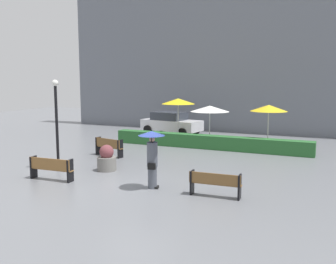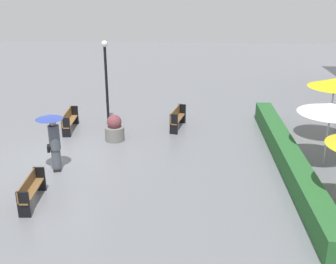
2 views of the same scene
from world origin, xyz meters
TOP-DOWN VIEW (x-y plane):
  - ground_plane at (0.00, 0.00)m, footprint 60.00×60.00m
  - bench_near_right at (2.94, 0.10)m, footprint 1.74×0.44m
  - bench_far_left at (-3.93, 4.30)m, footprint 1.69×0.69m
  - bench_near_left at (-3.43, -0.48)m, footprint 1.85×0.45m
  - pedestrian_with_umbrella at (0.61, 0.13)m, footprint 0.93×0.93m
  - planter_pot at (-2.35, 1.73)m, footprint 0.81×0.81m
  - lamp_post at (-4.40, 1.08)m, footprint 0.28×0.28m
  - patio_umbrella_yellow at (-2.79, 10.63)m, footprint 2.12×2.12m
  - patio_umbrella_white at (-0.41, 9.78)m, footprint 2.29×2.29m
  - hedge_strip at (-0.05, 8.40)m, footprint 11.28×0.70m

SIDE VIEW (x-z plane):
  - ground_plane at x=0.00m, z-range 0.00..0.00m
  - hedge_strip at x=-0.05m, z-range 0.00..0.75m
  - planter_pot at x=-2.35m, z-range -0.07..1.04m
  - bench_near_right at x=2.94m, z-range 0.08..0.90m
  - bench_near_left at x=-3.43m, z-range 0.07..0.95m
  - bench_far_left at x=-3.93m, z-range 0.08..0.99m
  - pedestrian_with_umbrella at x=0.61m, z-range 0.28..2.36m
  - patio_umbrella_white at x=-0.41m, z-range 0.97..3.28m
  - lamp_post at x=-4.40m, z-range 0.44..4.28m
  - patio_umbrella_yellow at x=-2.79m, z-range 1.14..3.79m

